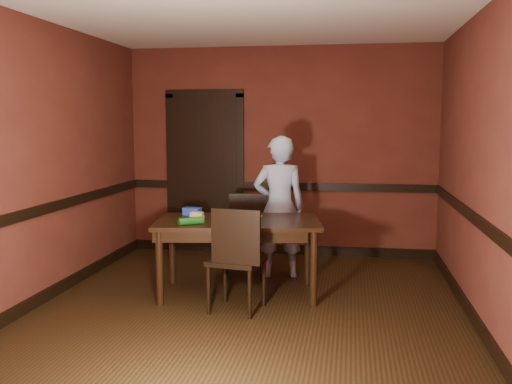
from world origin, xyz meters
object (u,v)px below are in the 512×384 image
(person, at_px, (279,207))
(cheese_saucer, at_px, (197,215))
(sandwich_plate, at_px, (240,218))
(dining_table, at_px, (238,257))
(chair_near, at_px, (237,258))
(sauce_jar, at_px, (259,219))
(food_tub, at_px, (192,211))
(chair_far, at_px, (242,237))

(person, bearing_deg, cheese_saucer, 26.42)
(sandwich_plate, relative_size, cheese_saucer, 1.60)
(cheese_saucer, bearing_deg, dining_table, -11.11)
(chair_near, bearing_deg, sauce_jar, -105.71)
(sandwich_plate, bearing_deg, chair_near, -82.93)
(person, height_order, food_tub, person)
(person, distance_m, cheese_saucer, 1.01)
(person, xyz_separation_m, food_tub, (-0.86, -0.52, 0.01))
(dining_table, bearing_deg, food_tub, 149.26)
(cheese_saucer, bearing_deg, person, 39.79)
(dining_table, xyz_separation_m, sauce_jar, (0.24, -0.17, 0.42))
(dining_table, bearing_deg, person, 57.47)
(dining_table, xyz_separation_m, sandwich_plate, (0.03, -0.02, 0.40))
(person, relative_size, food_tub, 8.09)
(chair_near, bearing_deg, person, -91.11)
(dining_table, distance_m, sauce_jar, 0.51)
(dining_table, relative_size, food_tub, 8.28)
(sandwich_plate, bearing_deg, chair_far, 99.02)
(chair_far, relative_size, sauce_jar, 11.98)
(chair_near, distance_m, food_tub, 1.00)
(chair_far, bearing_deg, food_tub, -153.74)
(person, relative_size, sauce_jar, 20.39)
(dining_table, height_order, chair_near, chair_near)
(chair_near, distance_m, sandwich_plate, 0.57)
(dining_table, relative_size, sandwich_plate, 6.10)
(person, distance_m, sauce_jar, 0.91)
(dining_table, relative_size, cheese_saucer, 9.77)
(chair_near, xyz_separation_m, sauce_jar, (0.16, 0.33, 0.31))
(person, xyz_separation_m, cheese_saucer, (-0.77, -0.64, -0.01))
(dining_table, distance_m, food_tub, 0.71)
(dining_table, bearing_deg, cheese_saucer, 160.13)
(cheese_saucer, height_order, food_tub, food_tub)
(cheese_saucer, distance_m, food_tub, 0.16)
(food_tub, bearing_deg, dining_table, -16.41)
(person, height_order, cheese_saucer, person)
(chair_near, relative_size, food_tub, 4.99)
(dining_table, xyz_separation_m, food_tub, (-0.54, 0.22, 0.42))
(chair_near, bearing_deg, dining_table, -70.70)
(chair_near, xyz_separation_m, sandwich_plate, (-0.06, 0.48, 0.29))
(sauce_jar, bearing_deg, person, 84.99)
(sauce_jar, xyz_separation_m, cheese_saucer, (-0.69, 0.26, -0.02))
(chair_near, bearing_deg, food_tub, -39.54)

